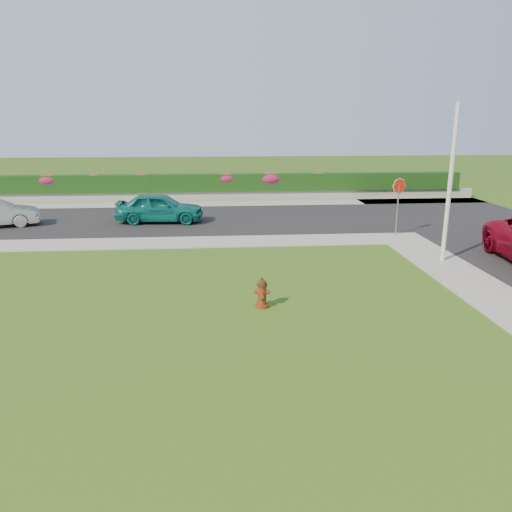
{
  "coord_description": "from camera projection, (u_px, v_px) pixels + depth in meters",
  "views": [
    {
      "loc": [
        -1.16,
        -11.93,
        5.12
      ],
      "look_at": [
        0.06,
        3.37,
        0.9
      ],
      "focal_mm": 35.0,
      "sensor_mm": 36.0,
      "label": 1
    }
  ],
  "objects": [
    {
      "name": "flower_clump_b",
      "position": [
        94.0,
        179.0,
        31.54
      ],
      "size": [
        1.08,
        0.69,
        0.54
      ],
      "primitive_type": "ellipsoid",
      "color": "#A31C51",
      "rests_on": "hedge"
    },
    {
      "name": "flower_clump_a",
      "position": [
        48.0,
        180.0,
        31.34
      ],
      "size": [
        1.42,
        0.91,
        0.71
      ],
      "primitive_type": "ellipsoid",
      "color": "#A31C51",
      "rests_on": "hedge"
    },
    {
      "name": "sidewalk_far",
      "position": [
        103.0,
        244.0,
        21.09
      ],
      "size": [
        24.0,
        2.0,
        0.04
      ],
      "primitive_type": "cube",
      "color": "gray",
      "rests_on": "ground"
    },
    {
      "name": "sedan_teal",
      "position": [
        160.0,
        208.0,
        25.28
      ],
      "size": [
        4.46,
        1.99,
        1.49
      ],
      "primitive_type": "imported",
      "rotation": [
        0.0,
        0.0,
        1.52
      ],
      "color": "#0D6663",
      "rests_on": "street_far"
    },
    {
      "name": "flower_clump_e",
      "position": [
        271.0,
        178.0,
        32.43
      ],
      "size": [
        1.56,
        1.0,
        0.78
      ],
      "primitive_type": "ellipsoid",
      "color": "#A31C51",
      "rests_on": "hedge"
    },
    {
      "name": "hedge",
      "position": [
        219.0,
        182.0,
        32.33
      ],
      "size": [
        32.0,
        0.9,
        1.1
      ],
      "primitive_type": "cube",
      "color": "black",
      "rests_on": "retaining_wall"
    },
    {
      "name": "street_far",
      "position": [
        143.0,
        220.0,
        25.98
      ],
      "size": [
        26.0,
        8.0,
        0.04
      ],
      "primitive_type": "cube",
      "color": "black",
      "rests_on": "ground"
    },
    {
      "name": "flower_clump_d",
      "position": [
        227.0,
        178.0,
        32.2
      ],
      "size": [
        1.37,
        0.88,
        0.68
      ],
      "primitive_type": "ellipsoid",
      "color": "#A31C51",
      "rests_on": "hedge"
    },
    {
      "name": "flower_clump_f",
      "position": [
        318.0,
        177.0,
        32.64
      ],
      "size": [
        1.08,
        0.7,
        0.54
      ],
      "primitive_type": "ellipsoid",
      "color": "#A31C51",
      "rests_on": "hedge"
    },
    {
      "name": "fire_hydrant",
      "position": [
        262.0,
        293.0,
        13.95
      ],
      "size": [
        0.45,
        0.43,
        0.87
      ],
      "rotation": [
        0.0,
        0.0,
        -0.23
      ],
      "color": "#511F0C",
      "rests_on": "ground"
    },
    {
      "name": "retaining_wall",
      "position": [
        219.0,
        196.0,
        32.46
      ],
      "size": [
        34.0,
        0.4,
        0.6
      ],
      "primitive_type": "cube",
      "color": "gray",
      "rests_on": "ground"
    },
    {
      "name": "stop_sign",
      "position": [
        399.0,
        193.0,
        22.18
      ],
      "size": [
        0.68,
        0.26,
        2.61
      ],
      "rotation": [
        0.0,
        0.0,
        -0.04
      ],
      "color": "slate",
      "rests_on": "ground"
    },
    {
      "name": "utility_pole",
      "position": [
        450.0,
        185.0,
        17.84
      ],
      "size": [
        0.16,
        0.16,
        5.69
      ],
      "primitive_type": "cylinder",
      "color": "silver",
      "rests_on": "ground"
    },
    {
      "name": "flower_clump_c",
      "position": [
        141.0,
        178.0,
        31.76
      ],
      "size": [
        1.07,
        0.69,
        0.54
      ],
      "primitive_type": "ellipsoid",
      "color": "#A31C51",
      "rests_on": "hedge"
    },
    {
      "name": "sidewalk_beyond",
      "position": [
        219.0,
        204.0,
        31.09
      ],
      "size": [
        34.0,
        2.0,
        0.04
      ],
      "primitive_type": "cube",
      "color": "gray",
      "rests_on": "ground"
    },
    {
      "name": "curb_corner",
      "position": [
        402.0,
        238.0,
        22.09
      ],
      "size": [
        2.0,
        2.0,
        0.04
      ],
      "primitive_type": "cube",
      "color": "gray",
      "rests_on": "ground"
    },
    {
      "name": "ground",
      "position": [
        264.0,
        324.0,
        12.91
      ],
      "size": [
        120.0,
        120.0,
        0.0
      ],
      "primitive_type": "plane",
      "color": "black",
      "rests_on": "ground"
    }
  ]
}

